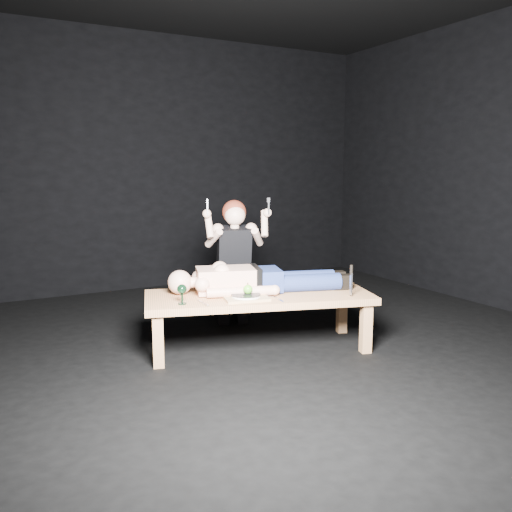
% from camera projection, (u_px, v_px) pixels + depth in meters
% --- Properties ---
extents(ground, '(5.00, 5.00, 0.00)m').
position_uv_depth(ground, '(283.00, 338.00, 4.56)').
color(ground, black).
rests_on(ground, ground).
extents(back_wall, '(5.00, 0.00, 5.00)m').
position_uv_depth(back_wall, '(179.00, 164.00, 6.49)').
color(back_wall, black).
rests_on(back_wall, ground).
extents(table, '(1.91, 1.16, 0.45)m').
position_uv_depth(table, '(259.00, 321.00, 4.28)').
color(table, tan).
rests_on(table, ground).
extents(lying_man, '(1.75, 0.97, 0.25)m').
position_uv_depth(lying_man, '(263.00, 276.00, 4.34)').
color(lying_man, '#DEAD95').
rests_on(lying_man, table).
extents(kneeling_woman, '(0.82, 0.87, 1.20)m').
position_uv_depth(kneeling_woman, '(233.00, 261.00, 4.86)').
color(kneeling_woman, black).
rests_on(kneeling_woman, ground).
extents(serving_tray, '(0.38, 0.31, 0.02)m').
position_uv_depth(serving_tray, '(246.00, 298.00, 4.07)').
color(serving_tray, tan).
rests_on(serving_tray, table).
extents(plate, '(0.26, 0.26, 0.02)m').
position_uv_depth(plate, '(246.00, 296.00, 4.07)').
color(plate, white).
rests_on(plate, serving_tray).
extents(apple, '(0.07, 0.07, 0.07)m').
position_uv_depth(apple, '(248.00, 289.00, 4.08)').
color(apple, green).
rests_on(apple, plate).
extents(goblet, '(0.09, 0.09, 0.15)m').
position_uv_depth(goblet, '(182.00, 294.00, 3.92)').
color(goblet, black).
rests_on(goblet, table).
extents(fork_flat, '(0.02, 0.19, 0.01)m').
position_uv_depth(fork_flat, '(203.00, 303.00, 3.95)').
color(fork_flat, '#B2B2B7').
rests_on(fork_flat, table).
extents(knife_flat, '(0.04, 0.19, 0.01)m').
position_uv_depth(knife_flat, '(278.00, 299.00, 4.06)').
color(knife_flat, '#B2B2B7').
rests_on(knife_flat, table).
extents(spoon_flat, '(0.12, 0.17, 0.01)m').
position_uv_depth(spoon_flat, '(265.00, 296.00, 4.16)').
color(spoon_flat, '#B2B2B7').
rests_on(spoon_flat, table).
extents(carving_knife, '(0.04, 0.04, 0.25)m').
position_uv_depth(carving_knife, '(351.00, 281.00, 4.15)').
color(carving_knife, '#B2B2B7').
rests_on(carving_knife, table).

